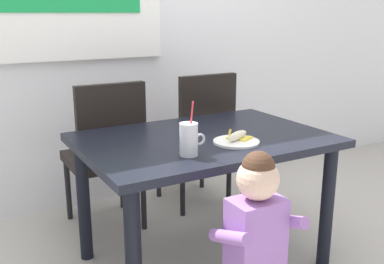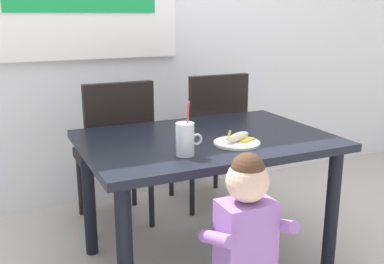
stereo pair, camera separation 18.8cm
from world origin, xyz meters
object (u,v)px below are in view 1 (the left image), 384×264
Objects in this scene: snack_plate at (236,142)px; dining_chair_left at (107,148)px; peeled_banana at (238,136)px; dining_chair_right at (199,132)px; dining_table at (204,155)px; toddler_standing at (256,226)px; milk_cup at (189,141)px.

dining_chair_left is at bearing 115.87° from snack_plate.
snack_plate is 1.31× the size of peeled_banana.
dining_table is at bearing 61.43° from dining_chair_right.
dining_chair_left reaches higher than dining_table.
snack_plate is (-0.29, -0.87, 0.19)m from dining_chair_right.
peeled_banana is (0.41, -0.80, 0.22)m from dining_chair_left.
dining_chair_left is at bearing 4.12° from dining_chair_right.
dining_chair_left is at bearing 117.18° from peeled_banana.
dining_chair_right is 4.17× the size of snack_plate.
dining_chair_right is 0.92m from peeled_banana.
peeled_banana is (0.23, 0.46, 0.23)m from toddler_standing.
dining_chair_right is 1.41m from toddler_standing.
dining_table is at bearing 118.60° from peeled_banana.
dining_table is 0.37m from milk_cup.
dining_chair_left is 3.82× the size of milk_cup.
toddler_standing is (-0.14, -0.63, -0.10)m from dining_table.
dining_table is 1.33× the size of dining_chair_left.
snack_plate is (0.40, -0.82, 0.19)m from dining_chair_left.
dining_table is 5.07× the size of milk_cup.
peeled_banana is at bearing 71.87° from dining_chair_right.
dining_chair_right reaches higher than peeled_banana.
peeled_banana is at bearing 41.29° from snack_plate.
toddler_standing is at bearing -76.86° from milk_cup.
toddler_standing is 0.48m from milk_cup.
toddler_standing is 3.33× the size of milk_cup.
dining_chair_left reaches higher than peeled_banana.
dining_chair_right is at bearing 61.43° from dining_table.
snack_plate is at bearing 71.19° from dining_chair_right.
dining_chair_left is 1.28m from toddler_standing.
snack_plate is (0.21, 0.45, 0.21)m from toddler_standing.
dining_table is 0.65m from toddler_standing.
dining_table is 0.24m from peeled_banana.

